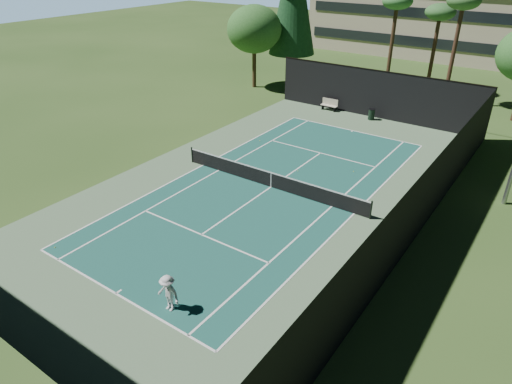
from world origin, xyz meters
TOP-DOWN VIEW (x-y plane):
  - ground at (0.00, 0.00)m, footprint 160.00×160.00m
  - apron_slab at (0.00, 0.00)m, footprint 18.00×32.00m
  - court_surface at (0.00, 0.00)m, footprint 10.97×23.77m
  - court_lines at (0.00, 0.00)m, footprint 11.07×23.87m
  - tennis_net at (0.00, 0.00)m, footprint 12.90×0.10m
  - fence at (0.00, 0.06)m, footprint 18.04×32.05m
  - player at (2.54, -11.24)m, footprint 1.08×0.63m
  - tennis_ball_a at (-5.08, -11.38)m, footprint 0.06×0.06m
  - tennis_ball_b at (0.21, 2.89)m, footprint 0.06×0.06m
  - tennis_ball_c at (3.23, 4.90)m, footprint 0.06×0.06m
  - tennis_ball_d at (-4.81, 5.75)m, footprint 0.07×0.07m
  - park_bench at (-3.98, 15.52)m, footprint 1.50×0.45m
  - trash_bin at (0.11, 15.25)m, footprint 0.56×0.56m
  - palm_a at (-2.00, 24.00)m, footprint 2.80×2.80m
  - palm_b at (1.50, 26.00)m, footprint 2.80×2.80m
  - palm_c at (4.00, 23.00)m, footprint 2.80×2.80m
  - decid_tree_c at (-14.00, 18.00)m, footprint 5.44×5.44m
  - campus_building at (0.00, 45.98)m, footprint 40.50×12.50m

SIDE VIEW (x-z plane):
  - ground at x=0.00m, z-range 0.00..0.00m
  - apron_slab at x=0.00m, z-range 0.00..0.01m
  - court_surface at x=0.00m, z-range 0.01..0.02m
  - court_lines at x=0.00m, z-range 0.02..0.02m
  - tennis_ball_a at x=-5.08m, z-range 0.00..0.06m
  - tennis_ball_b at x=0.21m, z-range 0.00..0.06m
  - tennis_ball_c at x=3.23m, z-range 0.00..0.06m
  - tennis_ball_d at x=-4.81m, z-range 0.00..0.07m
  - trash_bin at x=0.11m, z-range 0.01..0.95m
  - park_bench at x=-3.98m, z-range 0.03..1.06m
  - tennis_net at x=0.00m, z-range 0.01..1.11m
  - player at x=2.54m, z-range 0.00..1.67m
  - fence at x=0.00m, z-range -0.01..4.02m
  - campus_building at x=0.00m, z-range 0.06..8.36m
  - decid_tree_c at x=-14.00m, z-range 1.72..9.81m
  - palm_b at x=1.50m, z-range 3.15..11.57m
  - palm_a at x=-2.00m, z-range 3.53..12.85m
  - palm_c at x=4.00m, z-range 3.72..13.49m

